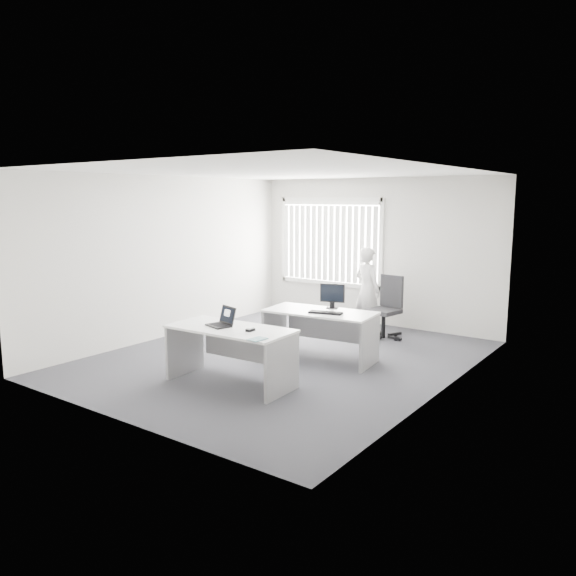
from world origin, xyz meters
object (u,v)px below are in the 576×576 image
Objects in this scene: desk_far at (320,325)px; laptop at (218,317)px; desk_near at (230,343)px; monitor at (332,296)px; office_chair at (385,318)px; person at (367,290)px.

laptop is (-0.50, -1.68, 0.35)m from desk_far.
monitor is (0.38, 1.92, 0.39)m from desk_near.
desk_far is at bearing -85.74° from office_chair.
desk_far is at bearing 89.44° from laptop.
desk_near is 1.68m from desk_far.
laptop is at bearing -123.86° from monitor.
person is 4.76× the size of laptop.
person is (0.06, 3.67, 0.23)m from desk_near.
office_chair is at bearing 65.76° from monitor.
person is 4.08× the size of monitor.
desk_near is 2.00m from monitor.
person is at bearing 102.55° from laptop.
monitor is at bearing 118.85° from person.
person reaches higher than office_chair.
office_chair is at bearing 77.33° from desk_far.
monitor is (0.55, 1.96, 0.05)m from laptop.
laptop reaches higher than desk_far.
person reaches higher than desk_near.
desk_near is 1.09× the size of person.
desk_far is 5.26× the size of laptop.
laptop is (-0.17, -0.04, 0.34)m from desk_near.
office_chair is (0.54, 3.46, -0.21)m from desk_near.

